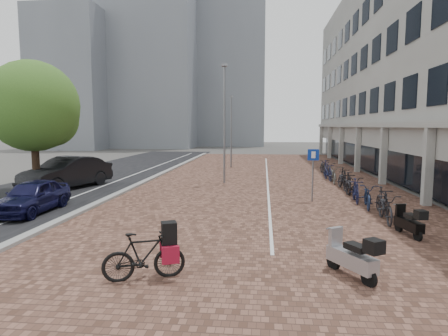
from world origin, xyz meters
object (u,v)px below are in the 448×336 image
Objects in this scene: car_dark at (67,173)px; scooter_mid at (409,222)px; car_navy at (32,196)px; parking_sign at (313,167)px; hero_bike at (144,255)px; scooter_back at (351,255)px.

scooter_mid is at bearing -8.59° from car_dark.
car_navy is 11.62m from parking_sign.
scooter_mid is at bearing -69.02° from parking_sign.
hero_bike is (6.37, -5.93, -0.08)m from car_navy.
car_navy is at bearing -166.10° from parking_sign.
hero_bike is at bearing -162.03° from scooter_mid.
car_dark is 16.67m from scooter_back.
scooter_back is at bearing -103.59° from hero_bike.
car_dark is 3.78× the size of scooter_mid.
car_navy is 2.76× the size of scooter_mid.
parking_sign is (0.22, 8.61, 1.04)m from scooter_back.
hero_bike is at bearing -44.15° from car_navy.
car_dark reaches higher than car_navy.
car_dark is at bearing 104.66° from car_navy.
car_dark is at bearing 166.83° from parking_sign.
hero_bike is 1.35× the size of scooter_mid.
scooter_back is 8.68m from parking_sign.
scooter_mid is 0.58× the size of parking_sign.
parking_sign is at bearing 57.92° from scooter_back.
car_navy is 8.70m from hero_bike.
parking_sign reaches higher than scooter_back.
hero_bike is at bearing -37.24° from car_dark.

